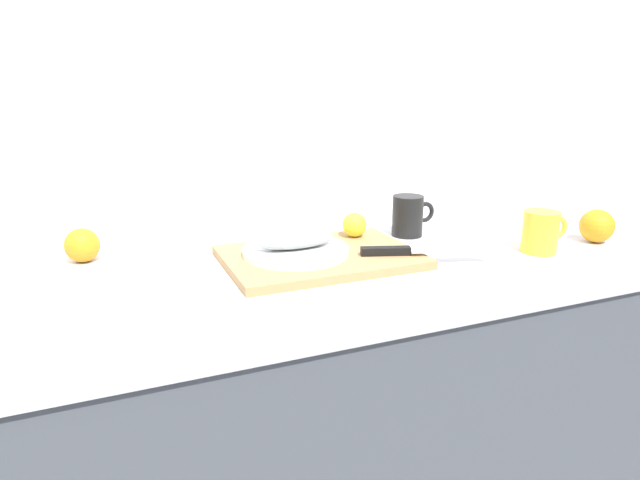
{
  "coord_description": "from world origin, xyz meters",
  "views": [
    {
      "loc": [
        -0.25,
        -1.06,
        1.29
      ],
      "look_at": [
        0.2,
        0.04,
        0.95
      ],
      "focal_mm": 31.11,
      "sensor_mm": 36.0,
      "label": 1
    }
  ],
  "objects": [
    {
      "name": "lemon_0",
      "position": [
        0.33,
        0.13,
        0.95
      ],
      "size": [
        0.06,
        0.06,
        0.06
      ],
      "primitive_type": "sphere",
      "color": "yellow",
      "rests_on": "cutting_board"
    },
    {
      "name": "orange_1",
      "position": [
        0.9,
        -0.08,
        0.94
      ],
      "size": [
        0.08,
        0.08,
        0.08
      ],
      "primitive_type": "sphere",
      "color": "orange",
      "rests_on": "kitchen_counter"
    },
    {
      "name": "chef_knife",
      "position": [
        0.38,
        -0.05,
        0.93
      ],
      "size": [
        0.28,
        0.12,
        0.02
      ],
      "rotation": [
        0.0,
        0.0,
        -0.33
      ],
      "color": "silver",
      "rests_on": "cutting_board"
    },
    {
      "name": "white_plate",
      "position": [
        0.15,
        0.05,
        0.93
      ],
      "size": [
        0.24,
        0.24,
        0.01
      ],
      "primitive_type": "cylinder",
      "color": "white",
      "rests_on": "cutting_board"
    },
    {
      "name": "coffee_mug_0",
      "position": [
        0.71,
        -0.1,
        0.95
      ],
      "size": [
        0.12,
        0.08,
        0.1
      ],
      "color": "yellow",
      "rests_on": "kitchen_counter"
    },
    {
      "name": "orange_0",
      "position": [
        -0.29,
        0.24,
        0.94
      ],
      "size": [
        0.08,
        0.08,
        0.08
      ],
      "primitive_type": "sphere",
      "color": "orange",
      "rests_on": "kitchen_counter"
    },
    {
      "name": "fish_fillet",
      "position": [
        0.15,
        0.05,
        0.95
      ],
      "size": [
        0.18,
        0.08,
        0.04
      ],
      "primitive_type": "ellipsoid",
      "color": "#999E99",
      "rests_on": "white_plate"
    },
    {
      "name": "kitchen_counter",
      "position": [
        0.0,
        0.0,
        0.45
      ],
      "size": [
        2.0,
        0.6,
        0.9
      ],
      "color": "#4C5159",
      "rests_on": "ground_plane"
    },
    {
      "name": "cutting_board",
      "position": [
        0.2,
        0.04,
        0.91
      ],
      "size": [
        0.42,
        0.3,
        0.02
      ],
      "primitive_type": "cube",
      "color": "tan",
      "rests_on": "kitchen_counter"
    },
    {
      "name": "back_wall",
      "position": [
        0.0,
        0.33,
        1.25
      ],
      "size": [
        3.2,
        0.05,
        2.5
      ],
      "primitive_type": "cube",
      "color": "white",
      "rests_on": "ground_plane"
    },
    {
      "name": "coffee_mug_1",
      "position": [
        0.5,
        0.15,
        0.95
      ],
      "size": [
        0.12,
        0.08,
        0.11
      ],
      "color": "black",
      "rests_on": "kitchen_counter"
    }
  ]
}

